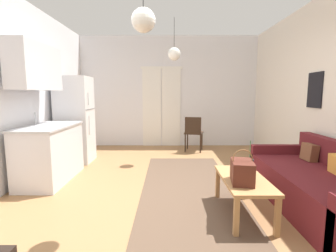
{
  "coord_description": "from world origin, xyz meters",
  "views": [
    {
      "loc": [
        -0.02,
        -3.11,
        1.39
      ],
      "look_at": [
        -0.02,
        1.33,
        0.8
      ],
      "focal_mm": 26.37,
      "sensor_mm": 36.0,
      "label": 1
    }
  ],
  "objects": [
    {
      "name": "accent_chair",
      "position": [
        0.59,
        2.7,
        0.49
      ],
      "size": [
        0.5,
        0.49,
        0.84
      ],
      "rotation": [
        0.0,
        0.0,
        2.9
      ],
      "color": "black",
      "rests_on": "ground_plane"
    },
    {
      "name": "pendant_lamp_near",
      "position": [
        -0.25,
        -0.62,
        2.09
      ],
      "size": [
        0.23,
        0.23,
        0.89
      ],
      "color": "black"
    },
    {
      "name": "area_rug",
      "position": [
        0.28,
        0.32,
        0.01
      ],
      "size": [
        1.34,
        3.4,
        0.01
      ],
      "primitive_type": "cube",
      "color": "brown",
      "rests_on": "ground_plane"
    },
    {
      "name": "couch",
      "position": [
        1.84,
        -0.27,
        0.27
      ],
      "size": [
        0.92,
        2.02,
        0.79
      ],
      "color": "#5B191E",
      "rests_on": "ground_plane"
    },
    {
      "name": "refrigerator",
      "position": [
        -1.9,
        1.85,
        0.86
      ],
      "size": [
        0.66,
        0.61,
        1.72
      ],
      "color": "white",
      "rests_on": "ground_plane"
    },
    {
      "name": "bamboo_vase",
      "position": [
        0.95,
        -0.28,
        0.53
      ],
      "size": [
        0.09,
        0.09,
        0.41
      ],
      "color": "#2D2D33",
      "rests_on": "coffee_table"
    },
    {
      "name": "coffee_table",
      "position": [
        0.85,
        -0.41,
        0.38
      ],
      "size": [
        0.48,
        0.98,
        0.44
      ],
      "color": "#B27F4C",
      "rests_on": "ground_plane"
    },
    {
      "name": "pendant_lamp_far",
      "position": [
        0.11,
        1.92,
        2.17
      ],
      "size": [
        0.25,
        0.25,
        0.82
      ],
      "color": "black"
    },
    {
      "name": "ground_plane",
      "position": [
        0.0,
        0.0,
        -0.05
      ],
      "size": [
        5.16,
        7.4,
        0.1
      ],
      "primitive_type": "cube",
      "color": "#996D44"
    },
    {
      "name": "handbag",
      "position": [
        0.78,
        -0.55,
        0.56
      ],
      "size": [
        0.27,
        0.37,
        0.37
      ],
      "color": "#512319",
      "rests_on": "coffee_table"
    },
    {
      "name": "kitchen_counter",
      "position": [
        -1.93,
        0.74,
        0.81
      ],
      "size": [
        0.64,
        1.26,
        2.13
      ],
      "color": "silver",
      "rests_on": "ground_plane"
    },
    {
      "name": "wall_back",
      "position": [
        -0.01,
        3.45,
        1.42
      ],
      "size": [
        4.76,
        0.13,
        2.86
      ],
      "color": "silver",
      "rests_on": "ground_plane"
    }
  ]
}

